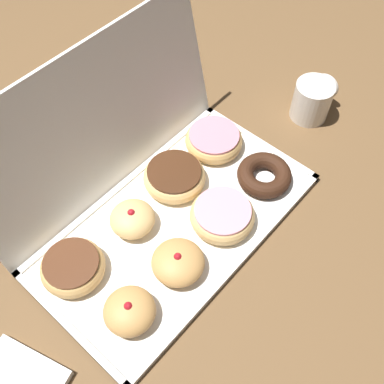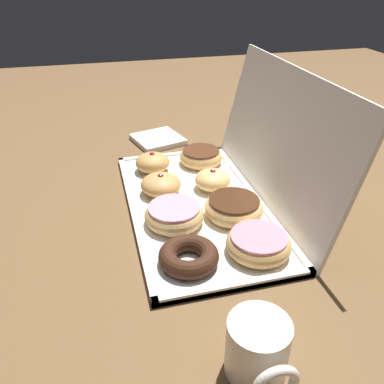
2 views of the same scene
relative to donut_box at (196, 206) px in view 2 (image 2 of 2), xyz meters
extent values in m
plane|color=brown|center=(0.00, 0.00, -0.01)|extent=(3.00, 3.00, 0.00)
cube|color=white|center=(0.00, 0.00, 0.00)|extent=(0.53, 0.29, 0.01)
cube|color=white|center=(0.00, -0.14, 0.00)|extent=(0.53, 0.01, 0.01)
cube|color=white|center=(0.00, 0.14, 0.00)|extent=(0.53, 0.01, 0.01)
cube|color=white|center=(-0.26, 0.00, 0.00)|extent=(0.01, 0.29, 0.01)
cube|color=white|center=(0.26, 0.00, 0.00)|extent=(0.01, 0.29, 0.01)
cube|color=white|center=(0.00, 0.18, 0.14)|extent=(0.53, 0.07, 0.29)
ellipsoid|color=tan|center=(-0.18, -0.06, 0.03)|extent=(0.09, 0.09, 0.05)
sphere|color=#B21923|center=(-0.18, -0.06, 0.05)|extent=(0.01, 0.01, 0.01)
ellipsoid|color=tan|center=(-0.07, -0.06, 0.03)|extent=(0.09, 0.09, 0.05)
sphere|color=#B21923|center=(-0.07, -0.06, 0.05)|extent=(0.01, 0.01, 0.01)
torus|color=#E5B770|center=(0.06, -0.06, 0.02)|extent=(0.12, 0.12, 0.04)
cylinder|color=pink|center=(0.06, -0.06, 0.04)|extent=(0.10, 0.10, 0.01)
torus|color=#381E11|center=(0.19, -0.06, 0.02)|extent=(0.11, 0.11, 0.03)
torus|color=tan|center=(-0.19, 0.07, 0.02)|extent=(0.11, 0.11, 0.04)
cylinder|color=#59331E|center=(-0.19, 0.07, 0.04)|extent=(0.09, 0.09, 0.01)
ellipsoid|color=#E5B770|center=(-0.06, 0.06, 0.03)|extent=(0.08, 0.08, 0.05)
sphere|color=#B21923|center=(-0.06, 0.06, 0.05)|extent=(0.01, 0.01, 0.01)
torus|color=#E5B770|center=(0.07, 0.06, 0.02)|extent=(0.12, 0.12, 0.04)
cylinder|color=#472816|center=(0.07, 0.06, 0.04)|extent=(0.10, 0.10, 0.01)
torus|color=tan|center=(0.19, 0.07, 0.02)|extent=(0.12, 0.12, 0.04)
cylinder|color=pink|center=(0.19, 0.07, 0.04)|extent=(0.10, 0.10, 0.01)
cylinder|color=white|center=(0.41, -0.03, 0.04)|extent=(0.08, 0.08, 0.09)
cylinder|color=black|center=(0.41, -0.03, 0.07)|extent=(0.07, 0.07, 0.01)
torus|color=white|center=(0.46, -0.03, 0.04)|extent=(0.01, 0.06, 0.06)
cube|color=white|center=(-0.38, -0.01, 0.00)|extent=(0.16, 0.16, 0.02)
camera|label=1|loc=(-0.30, -0.31, 0.73)|focal=42.40mm
camera|label=2|loc=(0.71, -0.19, 0.47)|focal=36.91mm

